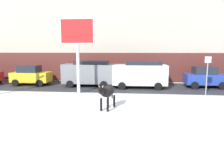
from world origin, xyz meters
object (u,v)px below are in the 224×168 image
billboard (77,36)px  car_white_van (140,74)px  car_grey_van (89,73)px  pedestrian_far_left (144,74)px  street_sign (207,73)px  car_blue_hatchback (205,77)px  car_yellow_hatchback (31,75)px  pedestrian_near_billboard (203,74)px  pedestrian_by_cars (100,73)px  cow_black (107,92)px

billboard → car_white_van: billboard is taller
car_grey_van → car_white_van: same height
pedestrian_far_left → street_sign: street_sign is taller
car_white_van → billboard: bearing=-149.2°
billboard → car_blue_hatchback: size_ratio=1.57×
car_yellow_hatchback → pedestrian_near_billboard: bearing=10.4°
car_grey_van → car_white_van: (4.59, -0.41, 0.00)m
pedestrian_by_cars → pedestrian_far_left: bearing=0.0°
cow_black → car_white_van: car_white_van is taller
car_blue_hatchback → street_sign: 3.53m
car_white_van → cow_black: bearing=-105.7°
cow_black → street_sign: (6.71, 4.43, 0.68)m
cow_black → pedestrian_near_billboard: bearing=51.5°
car_white_van → pedestrian_near_billboard: (6.38, 3.50, -0.36)m
cow_black → car_white_van: (1.96, 6.98, 0.25)m
cow_black → street_sign: size_ratio=0.69×
pedestrian_by_cars → street_sign: 10.71m
cow_black → car_grey_van: size_ratio=0.42×
cow_black → street_sign: bearing=33.4°
car_white_van → street_sign: (4.75, -2.55, 0.43)m
billboard → car_yellow_hatchback: billboard is taller
car_blue_hatchback → pedestrian_by_cars: 10.13m
car_yellow_hatchback → car_grey_van: (5.58, -0.06, 0.32)m
car_blue_hatchback → street_sign: bearing=-106.1°
street_sign → pedestrian_by_cars: bearing=145.5°
car_blue_hatchback → pedestrian_far_left: (-5.23, 2.73, -0.05)m
car_yellow_hatchback → car_grey_van: 5.59m
car_grey_van → street_sign: size_ratio=1.65×
car_grey_van → pedestrian_by_cars: car_grey_van is taller
billboard → car_grey_van: billboard is taller
car_blue_hatchback → car_white_van: bearing=-172.3°
street_sign → car_yellow_hatchback: bearing=168.6°
car_white_van → pedestrian_near_billboard: size_ratio=2.68×
cow_black → pedestrian_by_cars: (-2.09, 10.48, -0.11)m
car_white_van → street_sign: street_sign is taller
cow_black → billboard: size_ratio=0.35×
car_blue_hatchback → pedestrian_near_billboard: (0.67, 2.73, -0.05)m
pedestrian_far_left → street_sign: 7.45m
car_blue_hatchback → pedestrian_far_left: 5.90m
street_sign → car_grey_van: bearing=162.4°
billboard → car_grey_van: (0.12, 3.22, -3.07)m
cow_black → billboard: bearing=123.5°
billboard → pedestrian_far_left: bearing=50.5°
pedestrian_by_cars → car_white_van: bearing=-40.9°
car_yellow_hatchback → car_blue_hatchback: 15.89m
pedestrian_far_left → billboard: bearing=-129.5°
cow_black → street_sign: street_sign is taller
cow_black → pedestrian_near_billboard: size_ratio=1.12×
cow_black → pedestrian_by_cars: pedestrian_by_cars is taller
car_yellow_hatchback → car_white_van: (10.17, -0.47, 0.32)m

